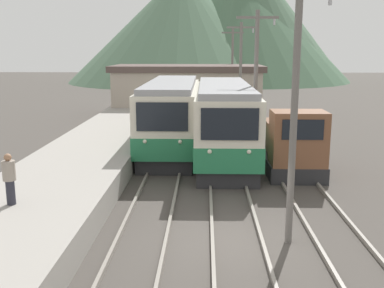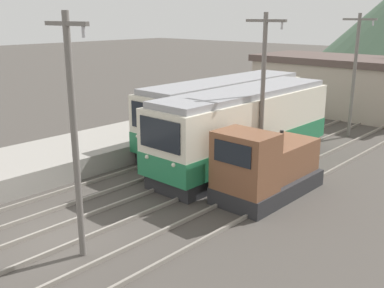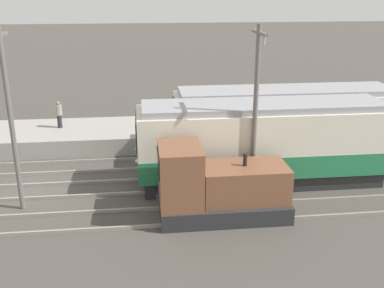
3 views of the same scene
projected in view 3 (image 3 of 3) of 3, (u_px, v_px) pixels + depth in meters
name	position (u px, v px, depth m)	size (l,w,h in m)	color
ground_plane	(33.00, 191.00, 20.24)	(200.00, 200.00, 0.00)	#47423D
platform_left	(56.00, 137.00, 25.94)	(4.50, 54.00, 0.97)	gray
track_left	(44.00, 168.00, 22.65)	(1.54, 60.00, 0.14)	gray
track_center	(32.00, 191.00, 20.02)	(1.54, 60.00, 0.14)	gray
track_right	(15.00, 225.00, 17.21)	(1.54, 60.00, 0.14)	gray
commuter_train_left	(285.00, 127.00, 23.43)	(2.84, 11.60, 3.83)	#28282B
commuter_train_center	(262.00, 146.00, 20.59)	(2.84, 11.46, 3.84)	#28282B
shunting_locomotive	(217.00, 188.00, 17.68)	(2.40, 5.13, 3.00)	#28282B
catenary_mast_near	(10.00, 115.00, 17.31)	(2.00, 0.20, 7.37)	slate
catenary_mast_mid	(255.00, 108.00, 18.35)	(2.00, 0.20, 7.37)	slate
person_on_platform	(59.00, 113.00, 25.81)	(0.38, 0.38, 1.56)	#282833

